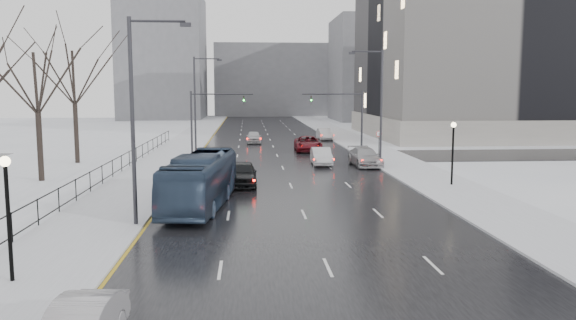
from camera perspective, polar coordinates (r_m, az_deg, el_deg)
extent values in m
cube|color=black|center=(67.48, -1.60, 1.54)|extent=(16.00, 150.00, 0.04)
cube|color=black|center=(55.57, -1.05, 0.33)|extent=(130.00, 10.00, 0.04)
cube|color=silver|center=(67.83, -10.50, 1.50)|extent=(5.00, 150.00, 0.16)
cube|color=silver|center=(68.74, 7.18, 1.64)|extent=(5.00, 150.00, 0.16)
cube|color=white|center=(69.54, -18.30, 1.38)|extent=(14.00, 150.00, 0.12)
cube|color=black|center=(38.79, -19.11, -0.97)|extent=(0.04, 70.00, 0.05)
cube|color=black|center=(38.93, -19.05, -2.43)|extent=(0.04, 70.00, 0.05)
cylinder|color=black|center=(38.87, -19.08, -1.85)|extent=(0.06, 0.06, 1.30)
cylinder|color=#2D2D33|center=(48.47, 9.46, 5.14)|extent=(0.20, 0.20, 10.00)
cylinder|color=#2D2D33|center=(48.26, 8.05, 10.86)|extent=(2.60, 0.12, 0.12)
cube|color=#2D2D33|center=(47.99, 6.50, 10.72)|extent=(0.50, 0.25, 0.18)
cylinder|color=#2D2D33|center=(27.69, -15.51, 3.53)|extent=(0.20, 0.20, 10.00)
cylinder|color=#2D2D33|center=(27.59, -13.13, 13.58)|extent=(2.60, 0.12, 0.12)
cube|color=#2D2D33|center=(27.41, -10.37, 13.38)|extent=(0.50, 0.25, 0.18)
cylinder|color=#2D2D33|center=(59.37, -9.43, 5.49)|extent=(0.20, 0.20, 10.00)
cylinder|color=#2D2D33|center=(59.32, -8.26, 10.15)|extent=(2.60, 0.12, 0.12)
cube|color=#2D2D33|center=(59.24, -6.98, 10.03)|extent=(0.50, 0.25, 0.18)
cylinder|color=black|center=(21.20, -26.50, -5.77)|extent=(0.14, 0.14, 4.00)
sphere|color=#FFE5B2|center=(20.86, -26.82, -0.13)|extent=(0.36, 0.36, 0.36)
cylinder|color=black|center=(39.88, 16.37, 0.43)|extent=(0.14, 0.14, 4.00)
sphere|color=#FFE5B2|center=(39.70, 16.48, 3.45)|extent=(0.36, 0.36, 0.36)
cylinder|color=#2D2D33|center=(56.35, 7.52, 3.66)|extent=(0.20, 0.20, 6.50)
cylinder|color=#2D2D33|center=(55.72, 4.52, 6.70)|extent=(6.00, 0.12, 0.12)
imported|color=#2D2D33|center=(55.45, 2.36, 6.09)|extent=(0.15, 0.18, 0.90)
sphere|color=#19FF33|center=(55.31, 2.38, 6.09)|extent=(0.16, 0.16, 0.16)
cylinder|color=#2D2D33|center=(55.47, -9.78, 3.56)|extent=(0.20, 0.20, 6.50)
cylinder|color=#2D2D33|center=(55.15, -6.72, 6.66)|extent=(6.00, 0.12, 0.12)
imported|color=#2D2D33|center=(55.10, -4.51, 6.07)|extent=(0.15, 0.18, 0.90)
sphere|color=#19FF33|center=(54.95, -4.52, 6.06)|extent=(0.16, 0.16, 0.16)
cylinder|color=#2D2D33|center=(52.77, 9.21, 1.39)|extent=(0.06, 0.06, 2.50)
cylinder|color=white|center=(52.67, 9.23, 2.64)|extent=(0.60, 0.03, 0.60)
torus|color=#B20C0C|center=(52.67, 9.23, 2.64)|extent=(0.58, 0.06, 0.58)
cube|color=gray|center=(87.89, 21.83, 10.16)|extent=(40.00, 30.00, 24.00)
cube|color=gray|center=(87.87, 21.51, 3.31)|extent=(40.60, 30.60, 3.00)
cube|color=slate|center=(126.03, 10.23, 9.03)|extent=(24.00, 20.00, 22.00)
cube|color=slate|center=(133.66, -12.50, 10.15)|extent=(18.00, 22.00, 28.00)
cube|color=slate|center=(147.28, -1.43, 8.08)|extent=(30.00, 18.00, 18.00)
imported|color=#2C3E56|center=(31.94, -8.85, -2.08)|extent=(3.77, 11.03, 3.01)
imported|color=black|center=(38.72, -4.68, -1.40)|extent=(2.02, 4.97, 1.69)
imported|color=silver|center=(49.46, 3.40, 0.38)|extent=(1.72, 4.67, 1.53)
imported|color=#5D0F18|center=(60.30, 2.04, 1.66)|extent=(2.83, 5.93, 1.63)
imported|color=#A1A1A5|center=(49.14, 7.82, 0.31)|extent=(2.48, 5.51, 1.57)
imported|color=#B4B6B9|center=(69.62, -3.50, 2.34)|extent=(1.80, 4.48, 1.53)
imported|color=silver|center=(74.46, 3.73, 2.64)|extent=(1.80, 4.59, 1.49)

